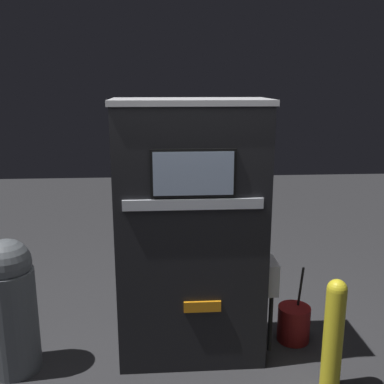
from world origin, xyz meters
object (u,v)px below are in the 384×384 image
object	(u,v)px
gas_pump	(191,233)
squeegee_bucket	(294,323)
trash_bin	(11,305)
safety_bollard	(333,333)

from	to	relation	value
gas_pump	squeegee_bucket	distance (m)	1.20
gas_pump	trash_bin	xyz separation A→B (m)	(-1.31, -0.13, -0.47)
trash_bin	squeegee_bucket	world-z (taller)	trash_bin
squeegee_bucket	gas_pump	bearing A→B (deg)	-172.93
gas_pump	trash_bin	size ratio (longest dim) A/B	1.94
safety_bollard	trash_bin	world-z (taller)	trash_bin
gas_pump	trash_bin	distance (m)	1.40
gas_pump	squeegee_bucket	size ratio (longest dim) A/B	2.99
safety_bollard	trash_bin	xyz separation A→B (m)	(-2.24, 0.38, 0.09)
gas_pump	safety_bollard	size ratio (longest dim) A/B	2.39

